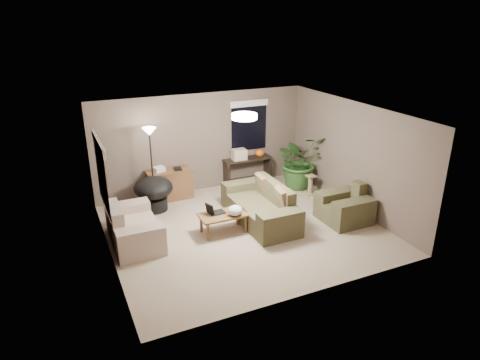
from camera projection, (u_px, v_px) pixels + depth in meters
name	position (u px, v px, depth m)	size (l,w,h in m)	color
room_shell	(244.00, 174.00, 8.69)	(5.50, 5.50, 5.50)	tan
main_sofa	(261.00, 208.00, 9.43)	(0.95, 2.20, 0.85)	#46422A
throw_pillows	(272.00, 191.00, 9.40)	(0.30, 1.37, 0.47)	#8C7251
loveseat	(133.00, 229.00, 8.50)	(0.90, 1.60, 0.85)	beige
armchair	(345.00, 208.00, 9.42)	(0.95, 1.00, 0.85)	brown
coffee_table	(223.00, 217.00, 8.88)	(1.00, 0.55, 0.42)	brown
laptop	(214.00, 211.00, 8.85)	(0.40, 0.25, 0.24)	black
plastic_bag	(235.00, 210.00, 8.77)	(0.31, 0.27, 0.21)	white
desk	(170.00, 184.00, 10.51)	(1.10, 0.50, 0.75)	brown
desk_papers	(163.00, 169.00, 10.29)	(0.70, 0.30, 0.12)	silver
console_table	(248.00, 169.00, 11.35)	(1.30, 0.40, 0.75)	black
pumpkin	(260.00, 153.00, 11.33)	(0.24, 0.24, 0.19)	orange
cardboard_box	(239.00, 154.00, 11.09)	(0.36, 0.27, 0.27)	beige
papasan_chair	(154.00, 191.00, 9.87)	(1.11, 1.11, 0.80)	black
floor_lamp	(150.00, 141.00, 9.69)	(0.32, 0.32, 1.91)	black
ceiling_fixture	(244.00, 116.00, 8.26)	(0.50, 0.50, 0.10)	white
houseplant	(299.00, 167.00, 11.19)	(1.29, 1.43, 1.12)	#2D5923
cat_scratching_post	(310.00, 186.00, 10.84)	(0.32, 0.32, 0.50)	tan
window_left	(100.00, 163.00, 7.69)	(0.05, 1.56, 1.33)	black
window_back	(249.00, 117.00, 11.09)	(1.06, 0.05, 1.33)	black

